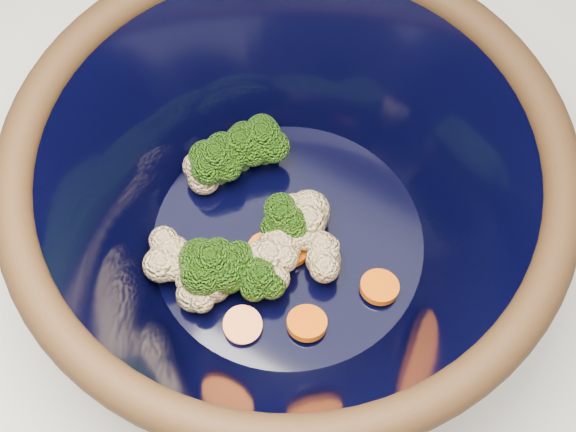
% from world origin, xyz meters
% --- Properties ---
extents(mixing_bowl, '(0.38, 0.38, 0.17)m').
position_xyz_m(mixing_bowl, '(-0.07, 0.11, 0.99)').
color(mixing_bowl, black).
rests_on(mixing_bowl, counter).
extents(vegetable_pile, '(0.19, 0.17, 0.05)m').
position_xyz_m(vegetable_pile, '(-0.10, 0.09, 0.96)').
color(vegetable_pile, '#608442').
rests_on(vegetable_pile, mixing_bowl).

